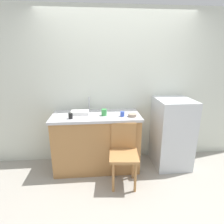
# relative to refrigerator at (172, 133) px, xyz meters

# --- Properties ---
(ground_plane) EXTENTS (8.00, 8.00, 0.00)m
(ground_plane) POSITION_rel_refrigerator_xyz_m (-0.88, -0.63, -0.57)
(ground_plane) COLOR #9E998E
(back_wall) EXTENTS (4.80, 0.10, 2.56)m
(back_wall) POSITION_rel_refrigerator_xyz_m (-0.88, 0.37, 0.71)
(back_wall) COLOR silver
(back_wall) RESTS_ON ground_plane
(cabinet_base) EXTENTS (1.34, 0.60, 0.89)m
(cabinet_base) POSITION_rel_refrigerator_xyz_m (-1.26, 0.02, -0.13)
(cabinet_base) COLOR #A87542
(cabinet_base) RESTS_ON ground_plane
(countertop) EXTENTS (1.38, 0.64, 0.04)m
(countertop) POSITION_rel_refrigerator_xyz_m (-1.26, 0.02, 0.33)
(countertop) COLOR #B7B7BC
(countertop) RESTS_ON cabinet_base
(faucet) EXTENTS (0.02, 0.02, 0.23)m
(faucet) POSITION_rel_refrigerator_xyz_m (-1.37, 0.27, 0.47)
(faucet) COLOR #B7B7BC
(faucet) RESTS_ON countertop
(refrigerator) EXTENTS (0.57, 0.63, 1.15)m
(refrigerator) POSITION_rel_refrigerator_xyz_m (0.00, 0.00, 0.00)
(refrigerator) COLOR silver
(refrigerator) RESTS_ON ground_plane
(chair) EXTENTS (0.44, 0.44, 0.89)m
(chair) POSITION_rel_refrigerator_xyz_m (-0.88, -0.43, -0.08)
(chair) COLOR #A87542
(chair) RESTS_ON ground_plane
(dish_tray) EXTENTS (0.28, 0.20, 0.05)m
(dish_tray) POSITION_rel_refrigerator_xyz_m (-1.51, 0.07, 0.38)
(dish_tray) COLOR white
(dish_tray) RESTS_ON countertop
(terracotta_bowl) EXTENTS (0.13, 0.13, 0.04)m
(terracotta_bowl) POSITION_rel_refrigerator_xyz_m (-0.71, -0.13, 0.37)
(terracotta_bowl) COLOR gray
(terracotta_bowl) RESTS_ON countertop
(cup_blue) EXTENTS (0.06, 0.06, 0.08)m
(cup_blue) POSITION_rel_refrigerator_xyz_m (-0.86, -0.11, 0.39)
(cup_blue) COLOR blue
(cup_blue) RESTS_ON countertop
(cup_black) EXTENTS (0.06, 0.06, 0.08)m
(cup_black) POSITION_rel_refrigerator_xyz_m (-1.63, -0.15, 0.39)
(cup_black) COLOR black
(cup_black) RESTS_ON countertop
(cup_green) EXTENTS (0.08, 0.08, 0.10)m
(cup_green) POSITION_rel_refrigerator_xyz_m (-1.13, -0.04, 0.40)
(cup_green) COLOR green
(cup_green) RESTS_ON countertop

